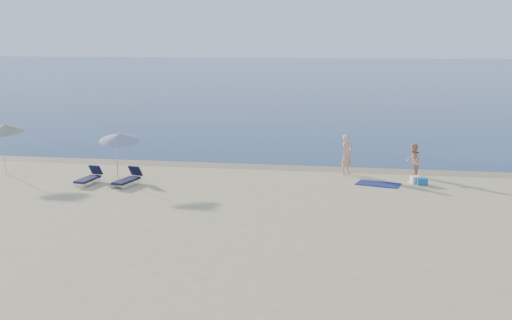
{
  "coord_description": "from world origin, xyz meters",
  "views": [
    {
      "loc": [
        3.47,
        -11.99,
        6.51
      ],
      "look_at": [
        -1.24,
        16.0,
        1.0
      ],
      "focal_mm": 45.0,
      "sensor_mm": 36.0,
      "label": 1
    }
  ],
  "objects_px": {
    "person_left": "(347,155)",
    "blue_cooler": "(422,181)",
    "umbrella_near": "(119,137)",
    "person_right": "(413,160)"
  },
  "relations": [
    {
      "from": "blue_cooler",
      "to": "umbrella_near",
      "type": "height_order",
      "value": "umbrella_near"
    },
    {
      "from": "person_right",
      "to": "blue_cooler",
      "type": "distance_m",
      "value": 1.8
    },
    {
      "from": "blue_cooler",
      "to": "person_left",
      "type": "bearing_deg",
      "value": 141.17
    },
    {
      "from": "person_left",
      "to": "umbrella_near",
      "type": "height_order",
      "value": "umbrella_near"
    },
    {
      "from": "person_left",
      "to": "person_right",
      "type": "distance_m",
      "value": 3.1
    },
    {
      "from": "blue_cooler",
      "to": "person_right",
      "type": "bearing_deg",
      "value": 88.2
    },
    {
      "from": "person_left",
      "to": "blue_cooler",
      "type": "bearing_deg",
      "value": -85.93
    },
    {
      "from": "person_right",
      "to": "umbrella_near",
      "type": "relative_size",
      "value": 0.65
    },
    {
      "from": "person_left",
      "to": "person_right",
      "type": "relative_size",
      "value": 1.21
    },
    {
      "from": "person_left",
      "to": "umbrella_near",
      "type": "distance_m",
      "value": 10.64
    }
  ]
}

